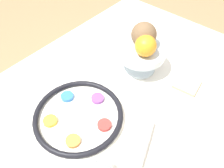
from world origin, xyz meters
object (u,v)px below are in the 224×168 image
(orange_fruit, at_px, (146,46))
(fruit_stand, at_px, (141,54))
(coconut, at_px, (144,35))
(seder_plate, at_px, (79,116))
(wine_glass, at_px, (101,167))
(napkin_roll, at_px, (142,143))
(bread_plate, at_px, (187,85))

(orange_fruit, bearing_deg, fruit_stand, 52.86)
(coconut, bearing_deg, fruit_stand, -152.83)
(seder_plate, relative_size, coconut, 3.16)
(seder_plate, distance_m, wine_glass, 0.24)
(napkin_roll, bearing_deg, seder_plate, 103.75)
(fruit_stand, distance_m, bread_plate, 0.23)
(coconut, bearing_deg, orange_fruit, -137.39)
(wine_glass, distance_m, orange_fruit, 0.47)
(orange_fruit, height_order, bread_plate, orange_fruit)
(seder_plate, xyz_separation_m, coconut, (0.37, -0.00, 0.15))
(coconut, relative_size, napkin_roll, 0.58)
(orange_fruit, distance_m, bread_plate, 0.24)
(orange_fruit, distance_m, coconut, 0.06)
(seder_plate, bearing_deg, orange_fruit, -7.34)
(bread_plate, bearing_deg, seder_plate, 150.28)
(bread_plate, height_order, napkin_roll, napkin_roll)
(fruit_stand, height_order, orange_fruit, orange_fruit)
(orange_fruit, bearing_deg, seder_plate, 172.66)
(wine_glass, xyz_separation_m, fruit_stand, (0.45, 0.19, -0.01))
(coconut, bearing_deg, napkin_roll, -143.65)
(wine_glass, height_order, fruit_stand, wine_glass)
(orange_fruit, bearing_deg, wine_glass, -159.25)
(orange_fruit, xyz_separation_m, coconut, (0.04, 0.04, 0.01))
(wine_glass, distance_m, napkin_roll, 0.18)
(bread_plate, bearing_deg, fruit_stand, 100.47)
(fruit_stand, bearing_deg, wine_glass, -157.05)
(bread_plate, distance_m, napkin_roll, 0.33)
(napkin_roll, bearing_deg, coconut, 36.35)
(fruit_stand, distance_m, coconut, 0.08)
(napkin_roll, bearing_deg, wine_glass, 169.78)
(wine_glass, distance_m, bread_plate, 0.50)
(seder_plate, height_order, coconut, coconut)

